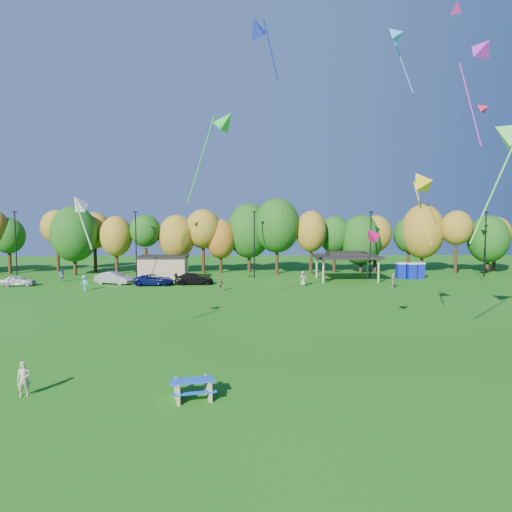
{
  "coord_description": "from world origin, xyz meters",
  "views": [
    {
      "loc": [
        0.23,
        -21.99,
        7.91
      ],
      "look_at": [
        1.13,
        6.0,
        5.7
      ],
      "focal_mm": 32.0,
      "sensor_mm": 36.0,
      "label": 1
    }
  ],
  "objects_px": {
    "car_b": "(114,278)",
    "car_c": "(154,280)",
    "porta_potties": "(411,271)",
    "kite_flyer": "(24,379)",
    "picnic_table": "(193,387)",
    "car_d": "(194,279)",
    "car_a": "(19,281)"
  },
  "relations": [
    {
      "from": "porta_potties",
      "to": "car_a",
      "type": "xyz_separation_m",
      "value": [
        -49.67,
        -5.26,
        -0.44
      ]
    },
    {
      "from": "picnic_table",
      "to": "car_d",
      "type": "distance_m",
      "value": 36.25
    },
    {
      "from": "car_c",
      "to": "car_d",
      "type": "height_order",
      "value": "car_d"
    },
    {
      "from": "picnic_table",
      "to": "kite_flyer",
      "type": "distance_m",
      "value": 7.62
    },
    {
      "from": "car_b",
      "to": "car_c",
      "type": "distance_m",
      "value": 5.36
    },
    {
      "from": "porta_potties",
      "to": "car_a",
      "type": "relative_size",
      "value": 0.98
    },
    {
      "from": "picnic_table",
      "to": "car_a",
      "type": "distance_m",
      "value": 43.14
    },
    {
      "from": "car_c",
      "to": "car_d",
      "type": "xyz_separation_m",
      "value": [
        4.76,
        0.63,
        0.02
      ]
    },
    {
      "from": "porta_potties",
      "to": "kite_flyer",
      "type": "xyz_separation_m",
      "value": [
        -32.65,
        -40.24,
        -0.31
      ]
    },
    {
      "from": "car_d",
      "to": "car_b",
      "type": "bearing_deg",
      "value": 84.06
    },
    {
      "from": "car_a",
      "to": "car_d",
      "type": "distance_m",
      "value": 20.98
    },
    {
      "from": "kite_flyer",
      "to": "car_d",
      "type": "xyz_separation_m",
      "value": [
        3.95,
        35.63,
        -0.1
      ]
    },
    {
      "from": "kite_flyer",
      "to": "porta_potties",
      "type": "bearing_deg",
      "value": 29.61
    },
    {
      "from": "picnic_table",
      "to": "porta_potties",
      "type": "bearing_deg",
      "value": 45.3
    },
    {
      "from": "kite_flyer",
      "to": "car_a",
      "type": "xyz_separation_m",
      "value": [
        -17.02,
        34.98,
        -0.14
      ]
    },
    {
      "from": "car_b",
      "to": "car_c",
      "type": "height_order",
      "value": "car_b"
    },
    {
      "from": "car_b",
      "to": "porta_potties",
      "type": "bearing_deg",
      "value": -65.16
    },
    {
      "from": "picnic_table",
      "to": "car_b",
      "type": "relative_size",
      "value": 0.48
    },
    {
      "from": "car_c",
      "to": "car_a",
      "type": "bearing_deg",
      "value": 88.28
    },
    {
      "from": "car_a",
      "to": "car_b",
      "type": "height_order",
      "value": "car_b"
    },
    {
      "from": "car_a",
      "to": "car_b",
      "type": "bearing_deg",
      "value": -88.09
    },
    {
      "from": "car_b",
      "to": "picnic_table",
      "type": "bearing_deg",
      "value": -140.71
    },
    {
      "from": "picnic_table",
      "to": "car_c",
      "type": "xyz_separation_m",
      "value": [
        -8.4,
        35.43,
        0.19
      ]
    },
    {
      "from": "car_b",
      "to": "car_d",
      "type": "bearing_deg",
      "value": -74.6
    },
    {
      "from": "kite_flyer",
      "to": "picnic_table",
      "type": "bearing_deg",
      "value": -24.65
    },
    {
      "from": "car_c",
      "to": "porta_potties",
      "type": "bearing_deg",
      "value": -82.84
    },
    {
      "from": "porta_potties",
      "to": "car_a",
      "type": "height_order",
      "value": "porta_potties"
    },
    {
      "from": "kite_flyer",
      "to": "car_c",
      "type": "distance_m",
      "value": 35.0
    },
    {
      "from": "car_b",
      "to": "car_c",
      "type": "xyz_separation_m",
      "value": [
        5.21,
        -1.25,
        -0.09
      ]
    },
    {
      "from": "picnic_table",
      "to": "car_b",
      "type": "xyz_separation_m",
      "value": [
        -13.61,
        36.68,
        0.28
      ]
    },
    {
      "from": "kite_flyer",
      "to": "car_c",
      "type": "bearing_deg",
      "value": 69.99
    },
    {
      "from": "car_c",
      "to": "car_b",
      "type": "bearing_deg",
      "value": 74.78
    }
  ]
}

